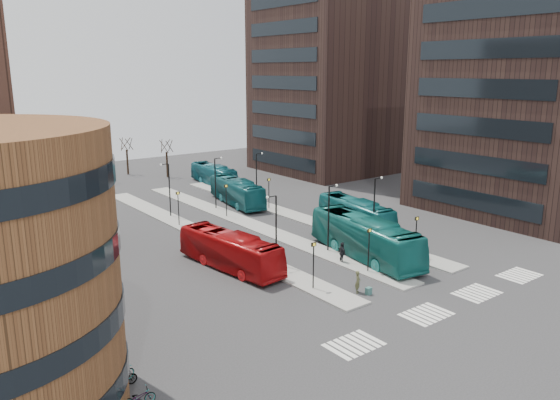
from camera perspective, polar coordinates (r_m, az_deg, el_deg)
ground at (r=38.44m, az=20.82°, el=-12.73°), size 160.00×160.00×0.00m
island_left at (r=56.50m, az=-8.26°, el=-3.48°), size 2.50×45.00×0.15m
island_mid at (r=59.51m, az=-3.22°, el=-2.48°), size 2.50×45.00×0.15m
island_right at (r=62.95m, az=1.29°, el=-1.57°), size 2.50×45.00×0.15m
suitcase at (r=41.89m, az=9.24°, el=-9.37°), size 0.45×0.37×0.54m
red_bus at (r=46.29m, az=-5.24°, el=-5.29°), size 3.86×11.42×3.12m
teal_bus_a at (r=49.24m, az=8.87°, el=-3.89°), size 5.25×13.58×3.69m
teal_bus_b at (r=68.17m, az=-4.53°, el=0.89°), size 4.64×11.85×3.22m
teal_bus_c at (r=58.59m, az=7.92°, el=-1.38°), size 4.33×11.23×3.05m
teal_bus_d at (r=80.44m, az=-6.95°, el=2.66°), size 3.19×10.68×2.93m
traveller at (r=41.86m, az=8.14°, el=-8.46°), size 0.75×0.73×1.73m
commuter_a at (r=46.06m, az=-0.81°, el=-6.20°), size 1.05×0.94×1.80m
commuter_b at (r=47.74m, az=6.50°, el=-5.51°), size 0.74×1.19×1.89m
commuter_c at (r=50.96m, az=7.52°, el=-4.47°), size 1.11×1.21×1.63m
bicycle_near at (r=29.82m, az=-14.54°, el=-19.35°), size 1.76×0.82×0.89m
bicycle_mid at (r=31.41m, az=-16.06°, el=-17.56°), size 1.61×0.53×0.95m
bicycle_far at (r=31.69m, az=-16.31°, el=-17.25°), size 1.99×1.31×0.99m
crosswalk_stripes at (r=41.72m, az=17.41°, el=-10.32°), size 22.35×2.40×0.01m
tower_near at (r=70.51m, az=24.75°, el=11.12°), size 20.12×20.00×30.00m
tower_far at (r=91.63m, az=5.31°, el=12.52°), size 20.12×20.00×30.00m
sign_poles at (r=53.21m, az=0.64°, el=-1.78°), size 12.45×22.12×3.65m
lamp_posts at (r=57.41m, az=-1.62°, el=0.55°), size 14.04×20.24×6.12m
bare_trees at (r=87.57m, az=-15.06°, el=4.01°), size 10.97×8.14×5.90m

